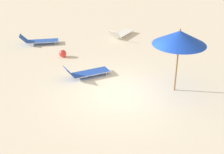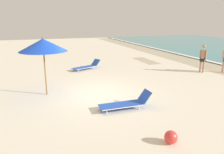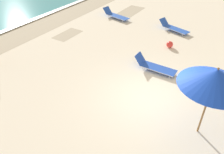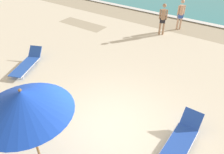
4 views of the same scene
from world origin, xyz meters
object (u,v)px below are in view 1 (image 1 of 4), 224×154
sun_lounger_under_umbrella (86,72)px  sun_lounger_mid_beach_solo (121,33)px  beach_ball (63,54)px  sun_lounger_near_water_left (39,40)px  beach_umbrella (180,38)px

sun_lounger_under_umbrella → sun_lounger_mid_beach_solo: (4.02, -3.88, -0.00)m
beach_ball → sun_lounger_near_water_left: bearing=14.2°
beach_umbrella → sun_lounger_mid_beach_solo: size_ratio=1.26×
sun_lounger_near_water_left → sun_lounger_mid_beach_solo: size_ratio=1.06×
sun_lounger_near_water_left → beach_ball: 2.43m
beach_umbrella → sun_lounger_under_umbrella: beach_umbrella is taller
sun_lounger_under_umbrella → beach_ball: (2.63, 0.19, -0.04)m
sun_lounger_under_umbrella → beach_ball: size_ratio=5.40×
beach_umbrella → sun_lounger_near_water_left: size_ratio=1.19×
beach_ball → beach_umbrella: bearing=-151.2°
sun_lounger_under_umbrella → sun_lounger_mid_beach_solo: 5.59m
sun_lounger_near_water_left → beach_ball: sun_lounger_near_water_left is taller
beach_umbrella → sun_lounger_mid_beach_solo: (6.71, -1.15, -2.00)m
sun_lounger_under_umbrella → sun_lounger_near_water_left: 5.04m
beach_umbrella → sun_lounger_under_umbrella: bearing=45.5°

